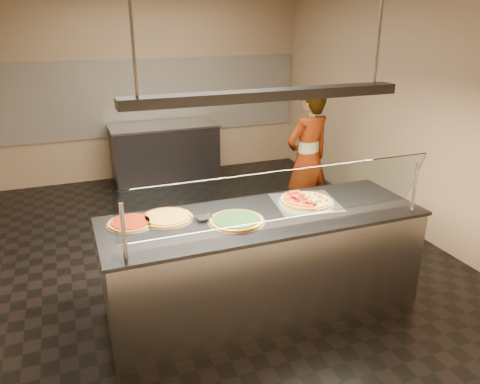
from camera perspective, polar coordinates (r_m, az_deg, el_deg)
name	(u,v)px	position (r m, az deg, el deg)	size (l,w,h in m)	color
ground	(211,251)	(5.45, -3.60, -7.14)	(5.00, 6.00, 0.02)	black
wall_back	(152,84)	(7.81, -10.71, 12.80)	(5.00, 0.02, 3.00)	#9C8064
wall_front	(395,246)	(2.36, 18.32, -6.31)	(5.00, 0.02, 3.00)	#9C8064
wall_right	(404,106)	(6.13, 19.38, 9.89)	(0.02, 6.00, 3.00)	#9C8064
tile_band	(153,97)	(7.81, -10.57, 11.32)	(4.90, 0.02, 1.20)	silver
serving_counter	(263,263)	(4.22, 2.84, -8.59)	(2.78, 0.94, 0.93)	#B7B7BC
sneeze_guard	(283,196)	(3.62, 5.23, -0.53)	(2.54, 0.18, 0.54)	#B7B7BC
perforated_tray	(306,202)	(4.31, 8.04, -1.24)	(0.65, 0.65, 0.01)	silver
half_pizza_pepperoni	(295,201)	(4.25, 6.74, -1.09)	(0.31, 0.50, 0.05)	#986520
half_pizza_sausage	(317,198)	(4.35, 9.36, -0.78)	(0.31, 0.50, 0.04)	#986520
pizza_spinach	(236,220)	(3.87, -0.44, -3.47)	(0.48, 0.48, 0.03)	silver
pizza_cheese	(167,217)	(3.98, -8.94, -3.05)	(0.45, 0.45, 0.03)	silver
pizza_tomato	(131,223)	(3.94, -13.19, -3.65)	(0.39, 0.39, 0.03)	silver
pizza_spatula	(196,215)	(3.96, -5.44, -2.77)	(0.19, 0.23, 0.02)	#B7B7BC
prep_table	(165,153)	(7.59, -9.11, 4.68)	(1.67, 0.74, 0.93)	#343439
worker	(308,159)	(5.79, 8.24, 3.96)	(0.64, 0.42, 1.76)	#444049
heat_lamp_housing	(266,95)	(3.73, 3.25, 11.71)	(2.30, 0.18, 0.08)	#343439
lamp_rod_left	(131,21)	(3.40, -13.12, 19.60)	(0.02, 0.02, 1.01)	#B7B7BC
lamp_rod_right	(381,20)	(4.19, 16.76, 19.41)	(0.02, 0.02, 1.01)	#B7B7BC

